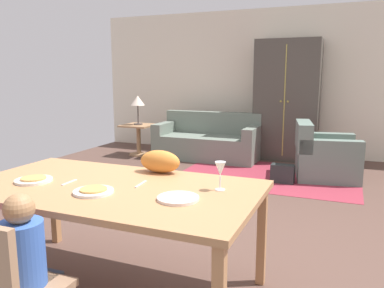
% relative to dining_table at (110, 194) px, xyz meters
% --- Properties ---
extents(ground_plane, '(7.22, 6.64, 0.02)m').
position_rel_dining_table_xyz_m(ground_plane, '(0.17, 1.88, -0.71)').
color(ground_plane, brown).
extents(back_wall, '(7.22, 0.10, 2.70)m').
position_rel_dining_table_xyz_m(back_wall, '(0.17, 5.25, 0.65)').
color(back_wall, '#EDE1C8').
rests_on(back_wall, ground_plane).
extents(dining_table, '(1.98, 1.08, 0.76)m').
position_rel_dining_table_xyz_m(dining_table, '(0.00, 0.00, 0.00)').
color(dining_table, '#B47D4F').
rests_on(dining_table, ground_plane).
extents(plate_near_man, '(0.25, 0.25, 0.02)m').
position_rel_dining_table_xyz_m(plate_near_man, '(-0.54, -0.12, 0.07)').
color(plate_near_man, silver).
rests_on(plate_near_man, dining_table).
extents(pizza_near_man, '(0.17, 0.17, 0.01)m').
position_rel_dining_table_xyz_m(pizza_near_man, '(-0.54, -0.12, 0.08)').
color(pizza_near_man, tan).
rests_on(pizza_near_man, plate_near_man).
extents(plate_near_child, '(0.25, 0.25, 0.02)m').
position_rel_dining_table_xyz_m(plate_near_child, '(0.00, -0.18, 0.07)').
color(plate_near_child, silver).
rests_on(plate_near_child, dining_table).
extents(pizza_near_child, '(0.17, 0.17, 0.01)m').
position_rel_dining_table_xyz_m(pizza_near_child, '(0.00, -0.18, 0.08)').
color(pizza_near_child, '#E5A14F').
rests_on(pizza_near_child, plate_near_child).
extents(plate_near_woman, '(0.25, 0.25, 0.02)m').
position_rel_dining_table_xyz_m(plate_near_woman, '(0.54, -0.10, 0.07)').
color(plate_near_woman, silver).
rests_on(plate_near_woman, dining_table).
extents(wine_glass, '(0.07, 0.07, 0.19)m').
position_rel_dining_table_xyz_m(wine_glass, '(0.71, 0.18, 0.19)').
color(wine_glass, silver).
rests_on(wine_glass, dining_table).
extents(fork, '(0.02, 0.15, 0.01)m').
position_rel_dining_table_xyz_m(fork, '(-0.30, -0.05, 0.06)').
color(fork, silver).
rests_on(fork, dining_table).
extents(knife, '(0.03, 0.17, 0.01)m').
position_rel_dining_table_xyz_m(knife, '(0.18, 0.10, 0.06)').
color(knife, silver).
rests_on(knife, dining_table).
extents(person_child, '(0.22, 0.29, 0.92)m').
position_rel_dining_table_xyz_m(person_child, '(-0.00, -0.73, -0.27)').
color(person_child, '#37434F').
rests_on(person_child, ground_plane).
extents(cat, '(0.32, 0.16, 0.17)m').
position_rel_dining_table_xyz_m(cat, '(0.15, 0.44, 0.15)').
color(cat, orange).
rests_on(cat, dining_table).
extents(area_rug, '(2.60, 1.80, 0.01)m').
position_rel_dining_table_xyz_m(area_rug, '(0.38, 3.52, -0.70)').
color(area_rug, maroon).
rests_on(area_rug, ground_plane).
extents(couch, '(1.84, 0.86, 0.82)m').
position_rel_dining_table_xyz_m(couch, '(-0.89, 4.38, -0.40)').
color(couch, slate).
rests_on(couch, ground_plane).
extents(armchair, '(1.00, 0.99, 0.82)m').
position_rel_dining_table_xyz_m(armchair, '(1.14, 3.71, -0.38)').
color(armchair, slate).
rests_on(armchair, ground_plane).
extents(armoire, '(1.10, 0.59, 2.10)m').
position_rel_dining_table_xyz_m(armoire, '(0.41, 4.86, 0.35)').
color(armoire, '#47423A').
rests_on(armoire, ground_plane).
extents(side_table, '(0.56, 0.56, 0.58)m').
position_rel_dining_table_xyz_m(side_table, '(-2.19, 4.12, -0.32)').
color(side_table, '#A57B54').
rests_on(side_table, ground_plane).
extents(table_lamp, '(0.26, 0.26, 0.54)m').
position_rel_dining_table_xyz_m(table_lamp, '(-2.19, 4.12, 0.31)').
color(table_lamp, '#493F3D').
rests_on(table_lamp, side_table).
extents(handbag, '(0.32, 0.16, 0.26)m').
position_rel_dining_table_xyz_m(handbag, '(0.64, 3.22, -0.57)').
color(handbag, '#252A2A').
rests_on(handbag, ground_plane).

